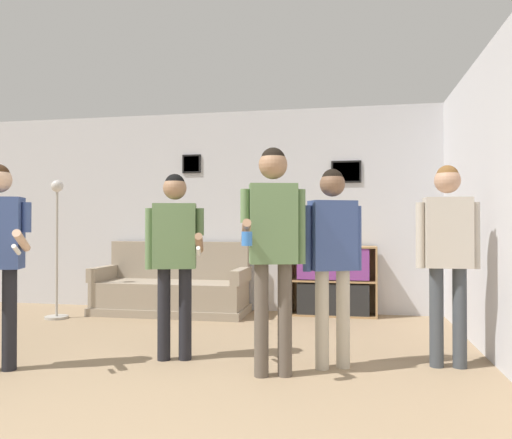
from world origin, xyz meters
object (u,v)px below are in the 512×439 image
Objects in this scene: couch at (172,290)px; person_watcher_holding_cup at (273,234)px; person_player_foreground_center at (175,246)px; person_spectator_near_bookshelf at (332,247)px; floor_lamp at (57,244)px; person_spectator_far_right at (448,243)px; bookshelf at (333,281)px; drinking_cup at (338,242)px.

couch is 1.14× the size of person_watcher_holding_cup.
person_spectator_near_bookshelf reaches higher than person_player_foreground_center.
floor_lamp is (-1.27, -0.63, 0.62)m from couch.
couch is 3.71m from person_spectator_far_right.
person_spectator_near_bookshelf is (2.16, -2.16, 0.68)m from couch.
person_spectator_far_right is at bearing -16.89° from floor_lamp.
person_player_foreground_center is at bearing -174.84° from person_spectator_far_right.
person_player_foreground_center is at bearing -118.21° from bookshelf.
person_player_foreground_center is at bearing -119.45° from drinking_cup.
couch is 1.83× the size of bookshelf.
person_watcher_holding_cup is at bearing -99.14° from drinking_cup.
drinking_cup reaches higher than bookshelf.
person_watcher_holding_cup reaches higher than person_spectator_far_right.
couch is 3.10m from person_watcher_holding_cup.
person_spectator_near_bookshelf is 0.94m from person_spectator_far_right.
person_player_foreground_center is at bearing 161.49° from person_watcher_holding_cup.
couch is 1.25× the size of person_player_foreground_center.
person_spectator_far_right reaches higher than couch.
person_spectator_near_bookshelf is at bearing 34.64° from person_watcher_holding_cup.
bookshelf is 0.62× the size of person_watcher_holding_cup.
drinking_cup is (2.15, 0.19, 0.64)m from couch.
person_spectator_far_right is (1.36, 0.51, -0.08)m from person_watcher_holding_cup.
floor_lamp is 1.07× the size of person_player_foreground_center.
person_spectator_far_right is 2.34m from drinking_cup.
floor_lamp reaches higher than person_spectator_far_right.
person_watcher_holding_cup reaches higher than person_player_foreground_center.
person_spectator_far_right reaches higher than drinking_cup.
person_watcher_holding_cup reaches higher than person_spectator_near_bookshelf.
bookshelf is at bearing 61.79° from person_player_foreground_center.
person_spectator_near_bookshelf reaches higher than bookshelf.
drinking_cup reaches higher than couch.
couch is 1.17× the size of floor_lamp.
bookshelf is 2.43m from person_spectator_far_right.
drinking_cup is (-0.93, 2.15, -0.07)m from person_spectator_far_right.
person_spectator_far_right reaches higher than bookshelf.
person_spectator_far_right is at bearing 5.16° from person_player_foreground_center.
person_watcher_holding_cup is at bearing -18.51° from person_player_foreground_center.
couch is 1.24× the size of person_spectator_near_bookshelf.
couch is at bearing 110.78° from person_player_foreground_center.
couch is at bearing -174.73° from bookshelf.
person_spectator_far_right is (4.34, -1.32, 0.08)m from floor_lamp.
bookshelf is 2.75m from person_watcher_holding_cup.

